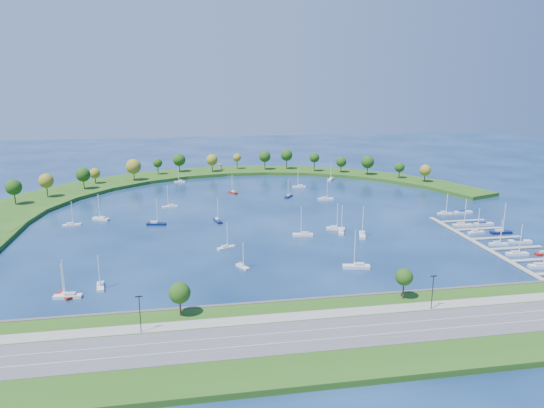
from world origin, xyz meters
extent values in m
plane|color=#071C3D|center=(0.00, 0.00, 0.00)|extent=(700.00, 700.00, 0.00)
cube|color=#274D14|center=(0.00, -124.00, 0.80)|extent=(420.00, 42.00, 1.60)
cube|color=#474442|center=(0.00, -102.50, 0.90)|extent=(420.00, 1.20, 1.80)
cube|color=#515154|center=(0.00, -124.00, 1.66)|extent=(420.00, 16.00, 0.12)
cube|color=gray|center=(0.00, -113.00, 1.66)|extent=(420.00, 5.00, 0.12)
cube|color=silver|center=(0.00, -126.50, 1.73)|extent=(420.00, 0.15, 0.02)
cube|color=silver|center=(0.00, -121.50, 1.73)|extent=(420.00, 0.15, 0.02)
cylinder|color=#382314|center=(-40.00, -107.00, 4.22)|extent=(0.56, 0.56, 5.25)
sphere|color=#184010|center=(-40.00, -107.00, 8.05)|extent=(6.00, 6.00, 6.00)
cylinder|color=#382314|center=(25.00, -107.00, 4.40)|extent=(0.56, 0.56, 5.60)
sphere|color=#184010|center=(25.00, -107.00, 8.24)|extent=(5.20, 5.20, 5.20)
cylinder|color=black|center=(-50.00, -115.00, 6.60)|extent=(0.24, 0.24, 10.00)
cylinder|color=black|center=(30.00, -115.00, 6.60)|extent=(0.24, 0.24, 10.00)
cube|color=#274D14|center=(-118.83, 37.57, 1.00)|extent=(50.23, 54.30, 2.00)
cube|color=#274D14|center=(-104.03, 64.58, 1.00)|extent=(54.07, 56.09, 2.00)
cube|color=#274D14|center=(-83.21, 87.27, 1.00)|extent=(55.20, 54.07, 2.00)
cube|color=#274D14|center=(-57.57, 104.32, 1.00)|extent=(53.65, 48.47, 2.00)
cube|color=#274D14|center=(-28.60, 114.76, 1.00)|extent=(49.62, 39.75, 2.00)
cube|color=#274D14|center=(2.03, 117.98, 1.00)|extent=(44.32, 29.96, 2.00)
cube|color=#274D14|center=(32.54, 113.79, 1.00)|extent=(49.49, 38.05, 2.00)
cube|color=#274D14|center=(61.17, 102.44, 1.00)|extent=(51.13, 44.12, 2.00)
cube|color=#274D14|center=(86.25, 84.58, 1.00)|extent=(49.19, 47.96, 2.00)
cube|color=#274D14|center=(106.34, 61.24, 1.00)|extent=(43.90, 49.49, 2.00)
cube|color=#274D14|center=(120.28, 33.78, 1.00)|extent=(35.67, 48.74, 2.00)
cylinder|color=#382314|center=(-123.87, 34.42, 5.76)|extent=(0.56, 0.56, 7.52)
sphere|color=#184010|center=(-123.87, 34.42, 11.14)|extent=(8.09, 8.09, 8.09)
cylinder|color=#382314|center=(-111.78, 49.22, 5.76)|extent=(0.56, 0.56, 7.52)
sphere|color=olive|center=(-111.78, 49.22, 11.10)|extent=(7.91, 7.91, 7.91)
cylinder|color=#382314|center=(-95.87, 67.46, 5.50)|extent=(0.56, 0.56, 7.00)
sphere|color=#184010|center=(-95.87, 67.46, 10.65)|extent=(8.27, 8.27, 8.27)
cylinder|color=#382314|center=(-92.00, 83.16, 4.58)|extent=(0.56, 0.56, 5.15)
sphere|color=olive|center=(-92.00, 83.16, 8.45)|extent=(6.48, 6.48, 6.48)
cylinder|color=#382314|center=(-69.32, 89.28, 5.54)|extent=(0.56, 0.56, 7.08)
sphere|color=olive|center=(-69.32, 89.28, 10.97)|extent=(9.46, 9.46, 9.46)
cylinder|color=#382314|center=(-55.26, 107.83, 5.28)|extent=(0.56, 0.56, 6.55)
sphere|color=#184010|center=(-55.26, 107.83, 9.77)|extent=(6.09, 6.09, 6.09)
cylinder|color=#382314|center=(-40.97, 114.88, 5.38)|extent=(0.56, 0.56, 6.76)
sphere|color=#184010|center=(-40.97, 114.88, 10.48)|extent=(8.60, 8.60, 8.60)
cylinder|color=#382314|center=(-18.61, 111.55, 5.42)|extent=(0.56, 0.56, 6.84)
sphere|color=olive|center=(-18.61, 111.55, 10.40)|extent=(7.81, 7.81, 7.81)
cylinder|color=#382314|center=(-0.45, 119.70, 5.53)|extent=(0.56, 0.56, 7.05)
sphere|color=olive|center=(-0.45, 119.70, 10.19)|extent=(5.70, 5.70, 5.70)
cylinder|color=#382314|center=(18.68, 113.41, 5.96)|extent=(0.56, 0.56, 7.91)
sphere|color=#184010|center=(18.68, 113.41, 11.53)|extent=(8.11, 8.11, 8.11)
cylinder|color=#382314|center=(34.39, 113.46, 6.19)|extent=(0.56, 0.56, 8.38)
sphere|color=#184010|center=(34.39, 113.46, 12.03)|extent=(8.26, 8.26, 8.26)
cylinder|color=#382314|center=(51.47, 100.89, 6.18)|extent=(0.56, 0.56, 8.35)
sphere|color=#184010|center=(51.47, 100.89, 11.73)|extent=(6.89, 6.89, 6.89)
cylinder|color=#382314|center=(68.75, 94.19, 4.96)|extent=(0.56, 0.56, 5.92)
sphere|color=#184010|center=(68.75, 94.19, 9.33)|extent=(7.07, 7.07, 7.07)
cylinder|color=#382314|center=(83.46, 82.49, 5.50)|extent=(0.56, 0.56, 6.99)
sphere|color=#184010|center=(83.46, 82.49, 10.68)|extent=(8.41, 8.41, 8.41)
cylinder|color=#382314|center=(99.64, 67.43, 4.96)|extent=(0.56, 0.56, 5.92)
sphere|color=#184010|center=(99.64, 67.43, 9.18)|extent=(6.31, 6.31, 6.31)
cylinder|color=#382314|center=(110.21, 52.97, 5.04)|extent=(0.56, 0.56, 6.08)
sphere|color=olive|center=(110.21, 52.97, 9.49)|extent=(7.02, 7.02, 7.02)
cylinder|color=gray|center=(-12.55, 118.49, 3.86)|extent=(2.20, 2.20, 3.71)
cylinder|color=gray|center=(-12.55, 118.49, 5.86)|extent=(2.60, 2.60, 0.30)
cube|color=gray|center=(78.00, -61.00, 0.35)|extent=(2.20, 82.00, 0.40)
cube|color=gray|center=(90.10, -80.80, 0.35)|extent=(22.00, 2.00, 0.40)
cube|color=gray|center=(90.10, -67.60, 0.35)|extent=(22.00, 2.00, 0.40)
cylinder|color=#382314|center=(101.00, -67.60, 0.60)|extent=(0.36, 0.36, 1.60)
cube|color=gray|center=(90.10, -54.40, 0.35)|extent=(22.00, 2.00, 0.40)
cylinder|color=#382314|center=(101.00, -54.40, 0.60)|extent=(0.36, 0.36, 1.60)
cube|color=gray|center=(90.10, -41.20, 0.35)|extent=(22.00, 2.00, 0.40)
cylinder|color=#382314|center=(101.00, -41.20, 0.60)|extent=(0.36, 0.36, 1.60)
cube|color=gray|center=(90.10, -28.00, 0.35)|extent=(22.00, 2.00, 0.40)
cylinder|color=#382314|center=(101.00, -28.00, 0.60)|extent=(0.36, 0.36, 1.60)
cube|color=silver|center=(-74.04, -85.85, 0.50)|extent=(8.52, 2.93, 1.01)
cube|color=#B8B8BD|center=(-73.21, -85.91, 1.36)|extent=(3.04, 1.84, 0.70)
cylinder|color=silver|center=(-74.71, -85.81, 6.66)|extent=(0.32, 0.32, 11.31)
cube|color=silver|center=(38.50, 24.86, 0.51)|extent=(8.61, 2.68, 1.02)
cube|color=#B8B8BD|center=(37.65, 24.89, 1.38)|extent=(3.04, 1.77, 0.72)
cylinder|color=silver|center=(39.18, 24.84, 6.78)|extent=(0.32, 0.32, 11.52)
cube|color=#0A1542|center=(-23.10, -9.09, 0.47)|extent=(4.00, 8.19, 0.95)
cube|color=#B8B8BD|center=(-23.28, -8.33, 1.28)|extent=(2.15, 3.05, 0.66)
cylinder|color=silver|center=(-22.95, -9.71, 6.27)|extent=(0.32, 0.32, 10.65)
cube|color=silver|center=(35.75, -41.78, 0.54)|extent=(5.19, 9.32, 1.08)
cube|color=#B8B8BD|center=(36.03, -40.93, 1.46)|extent=(2.65, 3.54, 0.75)
cylinder|color=silver|center=(35.53, -42.47, 7.14)|extent=(0.32, 0.32, 12.13)
cube|color=#0A1542|center=(-51.17, -9.32, 0.52)|extent=(8.94, 4.02, 1.04)
cube|color=#B8B8BD|center=(-52.02, -9.15, 1.40)|extent=(3.29, 2.24, 0.73)
cylinder|color=silver|center=(-50.49, -9.45, 6.86)|extent=(0.32, 0.32, 11.66)
cube|color=maroon|center=(-10.29, 50.42, 0.44)|extent=(5.18, 7.49, 0.88)
cube|color=#B8B8BD|center=(-9.95, 49.77, 1.19)|extent=(2.45, 2.95, 0.62)
cylinder|color=silver|center=(-10.55, 50.95, 5.85)|extent=(0.32, 0.32, 9.93)
cube|color=#0A1542|center=(19.67, 34.91, 0.44)|extent=(5.84, 7.16, 0.88)
cube|color=#B8B8BD|center=(20.09, 35.51, 1.18)|extent=(2.63, 2.91, 0.61)
cylinder|color=silver|center=(19.34, 34.43, 5.80)|extent=(0.32, 0.32, 9.85)
cube|color=silver|center=(20.98, -76.93, 0.57)|extent=(9.88, 4.50, 1.15)
cube|color=#B8B8BD|center=(21.92, -77.12, 1.55)|extent=(3.64, 2.49, 0.80)
cylinder|color=silver|center=(20.23, -76.78, 7.59)|extent=(0.32, 0.32, 12.88)
cube|color=silver|center=(-45.84, 22.12, 0.47)|extent=(8.19, 3.72, 0.95)
cube|color=#B8B8BD|center=(-45.07, 22.28, 1.28)|extent=(3.02, 2.06, 0.66)
cylinder|color=silver|center=(-46.47, 22.00, 6.29)|extent=(0.32, 0.32, 10.68)
cube|color=silver|center=(-18.52, -69.77, 0.38)|extent=(4.58, 6.49, 0.77)
cube|color=#B8B8BD|center=(-18.82, -69.21, 1.04)|extent=(2.16, 2.56, 0.54)
cylinder|color=silver|center=(-18.28, -70.22, 5.08)|extent=(0.32, 0.32, 8.63)
cube|color=maroon|center=(-75.17, -84.74, 0.43)|extent=(5.87, 7.00, 0.86)
cube|color=#B8B8BD|center=(-74.74, -85.32, 1.17)|extent=(2.62, 2.86, 0.60)
cylinder|color=silver|center=(-75.50, -84.28, 5.72)|extent=(0.32, 0.32, 9.71)
cube|color=silver|center=(27.41, -30.50, 0.49)|extent=(8.47, 4.44, 0.98)
cube|color=#B8B8BD|center=(26.63, -30.28, 1.32)|extent=(3.18, 2.32, 0.68)
cylinder|color=silver|center=(28.04, -30.68, 6.48)|extent=(0.32, 0.32, 11.01)
cube|color=silver|center=(-22.45, -48.24, 0.44)|extent=(7.52, 4.93, 0.88)
cube|color=#B8B8BD|center=(-23.11, -48.54, 1.19)|extent=(2.93, 2.38, 0.62)
cylinder|color=silver|center=(-21.91, -47.99, 5.83)|extent=(0.32, 0.32, 9.90)
cube|color=silver|center=(-88.79, -4.73, 0.47)|extent=(8.06, 3.26, 0.94)
cube|color=#B8B8BD|center=(-89.56, -4.84, 1.27)|extent=(2.93, 1.90, 0.66)
cylinder|color=silver|center=(-88.17, -4.64, 6.22)|extent=(0.32, 0.32, 10.57)
cube|color=silver|center=(-77.33, 3.82, 0.51)|extent=(8.62, 6.15, 1.02)
cube|color=#B8B8BD|center=(-76.59, 3.41, 1.38)|extent=(3.41, 2.89, 0.71)
cylinder|color=silver|center=(-77.93, 4.14, 6.77)|extent=(0.32, 0.32, 11.49)
cube|color=silver|center=(10.99, -36.97, 0.52)|extent=(8.97, 3.93, 1.04)
cube|color=#B8B8BD|center=(11.84, -37.12, 1.41)|extent=(3.29, 2.21, 0.73)
cylinder|color=silver|center=(10.31, -36.84, 6.90)|extent=(0.32, 0.32, 11.71)
cube|color=silver|center=(-65.33, -79.76, 0.46)|extent=(3.25, 7.92, 0.92)
cube|color=#B8B8BD|center=(-65.44, -78.99, 1.25)|extent=(1.88, 2.88, 0.65)
cylinder|color=silver|center=(-65.24, -80.36, 6.12)|extent=(0.32, 0.32, 10.39)
cube|color=silver|center=(28.63, -35.33, 0.49)|extent=(4.84, 8.48, 0.98)
cube|color=#B8B8BD|center=(28.36, -36.10, 1.33)|extent=(2.45, 3.23, 0.69)
cylinder|color=silver|center=(28.84, -34.71, 6.51)|extent=(0.32, 0.32, 11.05)
cube|color=silver|center=(57.30, 79.18, 0.50)|extent=(6.58, 8.29, 1.01)
cube|color=#B8B8BD|center=(57.76, 79.88, 1.36)|extent=(2.99, 3.35, 0.70)
cylinder|color=silver|center=(56.93, 78.62, 6.67)|extent=(0.32, 0.32, 11.32)
cube|color=silver|center=(31.20, 59.07, 0.49)|extent=(8.26, 2.55, 0.98)
cube|color=#B8B8BD|center=(32.01, 59.05, 1.33)|extent=(2.92, 1.70, 0.69)
cylinder|color=silver|center=(30.54, 59.10, 6.51)|extent=(0.32, 0.32, 11.06)
cube|color=silver|center=(-41.04, 87.73, 0.40)|extent=(6.93, 2.72, 0.81)
cube|color=#B8B8BD|center=(-40.37, 87.65, 1.09)|extent=(2.51, 1.61, 0.57)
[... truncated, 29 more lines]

